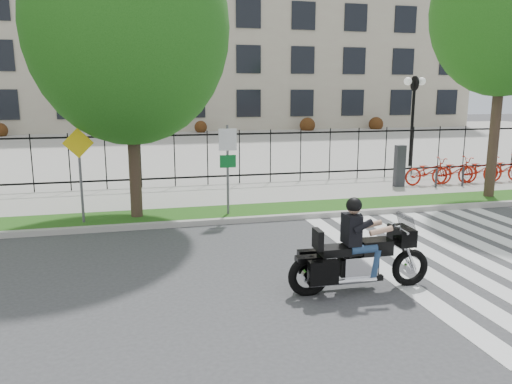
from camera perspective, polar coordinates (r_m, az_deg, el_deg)
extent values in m
plane|color=#3B3B3E|center=(9.93, 2.43, -9.52)|extent=(120.00, 120.00, 0.00)
cube|color=#A29F98|center=(13.70, -2.36, -3.26)|extent=(60.00, 0.20, 0.15)
cube|color=#1E5314|center=(14.51, -3.03, -2.43)|extent=(60.00, 1.50, 0.15)
cube|color=#9B9891|center=(16.91, -4.63, -0.45)|extent=(60.00, 3.50, 0.15)
cube|color=#9B9891|center=(34.17, -9.40, 5.41)|extent=(80.00, 34.00, 0.10)
cube|color=#A79986|center=(54.34, -11.54, 18.04)|extent=(60.00, 20.00, 20.00)
cylinder|color=black|center=(24.46, 17.41, 7.29)|extent=(0.14, 0.14, 4.00)
cylinder|color=black|center=(24.41, 17.68, 11.74)|extent=(0.06, 0.70, 0.70)
sphere|color=white|center=(24.23, 16.97, 12.02)|extent=(0.36, 0.36, 0.36)
sphere|color=white|center=(24.59, 18.41, 11.92)|extent=(0.36, 0.36, 0.36)
cylinder|color=#37271E|center=(13.95, -13.76, 4.17)|extent=(0.32, 0.32, 3.43)
ellipsoid|color=#1A5413|center=(13.94, -14.43, 17.72)|extent=(5.26, 5.26, 6.05)
cylinder|color=#37271E|center=(17.93, 25.63, 6.61)|extent=(0.32, 0.32, 4.47)
ellipsoid|color=#1A5413|center=(18.06, 26.66, 18.02)|extent=(4.53, 4.53, 5.21)
cube|color=#2D2D33|center=(18.78, 16.09, 2.88)|extent=(0.35, 0.25, 1.50)
imported|color=#B41C0C|center=(19.44, 19.12, 2.24)|extent=(1.92, 0.67, 1.01)
cylinder|color=#2D2D33|center=(19.05, 19.90, 1.54)|extent=(0.08, 0.08, 0.70)
imported|color=#B41C0C|center=(20.06, 21.77, 2.32)|extent=(1.92, 0.67, 1.01)
cylinder|color=#2D2D33|center=(19.68, 22.57, 1.64)|extent=(0.08, 0.08, 0.70)
imported|color=#B41C0C|center=(20.71, 24.25, 2.39)|extent=(1.92, 0.67, 1.01)
cylinder|color=#2D2D33|center=(20.35, 25.07, 1.74)|extent=(0.08, 0.08, 0.70)
imported|color=#B41C0C|center=(21.41, 26.58, 2.45)|extent=(1.92, 0.67, 1.01)
cylinder|color=#59595B|center=(13.89, -3.25, 2.52)|extent=(0.07, 0.07, 2.50)
cube|color=white|center=(13.75, -3.26, 6.00)|extent=(0.50, 0.03, 0.60)
cube|color=#0C6626|center=(13.82, -3.23, 3.52)|extent=(0.45, 0.03, 0.35)
cylinder|color=#59595B|center=(13.74, -19.40, 1.58)|extent=(0.07, 0.07, 2.40)
cube|color=yellow|center=(13.59, -19.67, 5.29)|extent=(0.78, 0.03, 0.78)
torus|color=black|center=(9.74, 17.18, -8.25)|extent=(0.72, 0.15, 0.71)
torus|color=black|center=(8.96, 6.03, -9.52)|extent=(0.76, 0.17, 0.76)
cube|color=black|center=(9.45, 16.31, -4.78)|extent=(0.32, 0.58, 0.31)
cube|color=#26262B|center=(9.43, 16.78, -3.36)|extent=(0.17, 0.52, 0.31)
cube|color=silver|center=(9.25, 11.58, -8.27)|extent=(0.63, 0.37, 0.41)
cube|color=black|center=(9.27, 13.43, -6.09)|extent=(0.58, 0.36, 0.27)
cube|color=black|center=(9.01, 9.54, -6.58)|extent=(0.73, 0.39, 0.14)
cube|color=black|center=(8.80, 7.08, -5.39)|extent=(0.11, 0.35, 0.35)
cube|color=black|center=(8.68, 7.69, -9.11)|extent=(0.52, 0.18, 0.41)
cube|color=black|center=(9.23, 6.36, -7.81)|extent=(0.52, 0.18, 0.41)
cube|color=black|center=(8.98, 10.85, -4.20)|extent=(0.26, 0.42, 0.54)
sphere|color=tan|center=(8.90, 11.13, -1.75)|extent=(0.24, 0.24, 0.24)
sphere|color=black|center=(8.89, 11.14, -1.49)|extent=(0.28, 0.28, 0.28)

